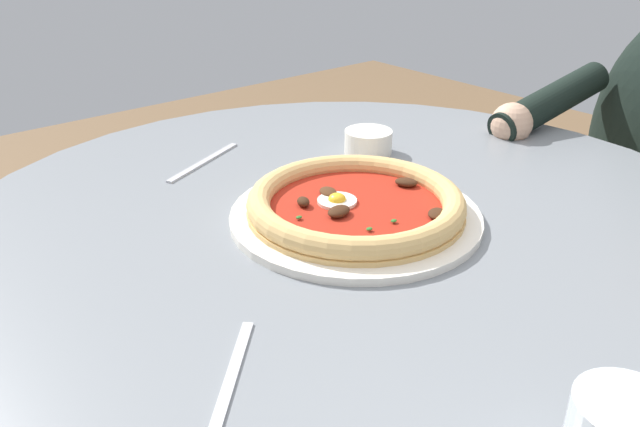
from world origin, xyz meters
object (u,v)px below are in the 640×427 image
(pizza_on_plate, at_px, (356,207))
(fork_utensil, at_px, (204,162))
(ramekin_capers, at_px, (368,141))
(dining_table, at_px, (352,325))

(pizza_on_plate, xyz_separation_m, fork_utensil, (-0.05, 0.29, -0.02))
(ramekin_capers, height_order, fork_utensil, ramekin_capers)
(dining_table, height_order, pizza_on_plate, pizza_on_plate)
(dining_table, relative_size, pizza_on_plate, 3.32)
(pizza_on_plate, height_order, fork_utensil, pizza_on_plate)
(dining_table, bearing_deg, pizza_on_plate, -112.41)
(dining_table, distance_m, fork_utensil, 0.33)
(pizza_on_plate, bearing_deg, fork_utensil, 99.07)
(ramekin_capers, relative_size, fork_utensil, 0.46)
(dining_table, distance_m, pizza_on_plate, 0.18)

